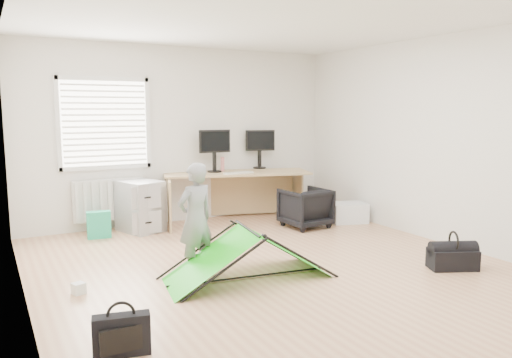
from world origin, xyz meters
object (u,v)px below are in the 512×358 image
laptop_bag (122,335)px  duffel_bag (453,259)px  monitor_right (260,154)px  office_chair (305,208)px  storage_crate (348,213)px  filing_cabinet (140,206)px  thermos (222,164)px  desk (237,196)px  kite (248,254)px  person (195,219)px  monitor_left (214,157)px

laptop_bag → duffel_bag: laptop_bag is taller
monitor_right → office_chair: size_ratio=0.75×
storage_crate → office_chair: bearing=175.6°
filing_cabinet → monitor_right: monitor_right is taller
thermos → desk: bearing=-56.7°
kite → desk: bearing=74.5°
laptop_bag → monitor_right: bearing=62.2°
filing_cabinet → person: (-0.01, -2.16, 0.23)m
monitor_right → laptop_bag: size_ratio=1.21×
thermos → storage_crate: 2.12m
monitor_left → monitor_right: monitor_left is taller
thermos → kite: size_ratio=0.13×
monitor_left → duffel_bag: bearing=-68.2°
monitor_right → duffel_bag: size_ratio=0.95×
kite → duffel_bag: size_ratio=3.36×
person → desk: bearing=-142.1°
desk → monitor_left: size_ratio=4.47×
filing_cabinet → duffel_bag: size_ratio=1.43×
filing_cabinet → laptop_bag: size_ratio=1.82×
filing_cabinet → kite: (0.40, -2.56, -0.10)m
desk → person: bearing=-109.7°
filing_cabinet → person: size_ratio=0.61×
person → storage_crate: 3.25m
thermos → duffel_bag: (1.13, -3.56, -0.77)m
kite → office_chair: bearing=50.3°
person → storage_crate: person is taller
monitor_right → office_chair: 1.37m
filing_cabinet → laptop_bag: (-1.16, -3.58, -0.22)m
monitor_right → thermos: monitor_right is taller
desk → monitor_left: (-0.31, 0.16, 0.63)m
monitor_right → duffel_bag: 3.73m
kite → storage_crate: size_ratio=3.15×
monitor_right → storage_crate: bearing=-38.3°
thermos → person: 2.74m
desk → duffel_bag: desk is taller
desk → laptop_bag: (-2.70, -3.53, -0.24)m
monitor_left → duffel_bag: (1.30, -3.50, -0.90)m
monitor_left → storage_crate: size_ratio=0.93×
kite → laptop_bag: bearing=-138.0°
person → laptop_bag: bearing=35.3°
monitor_right → laptop_bag: 5.07m
monitor_left → storage_crate: monitor_left is taller
desk → storage_crate: size_ratio=4.16×
desk → monitor_right: size_ratio=4.65×
thermos → filing_cabinet: bearing=-172.9°
thermos → office_chair: (0.83, -1.13, -0.59)m
filing_cabinet → person: person is taller
desk → filing_cabinet: (-1.54, 0.05, -0.02)m
monitor_right → person: monitor_right is taller
duffel_bag → monitor_right: bearing=121.8°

